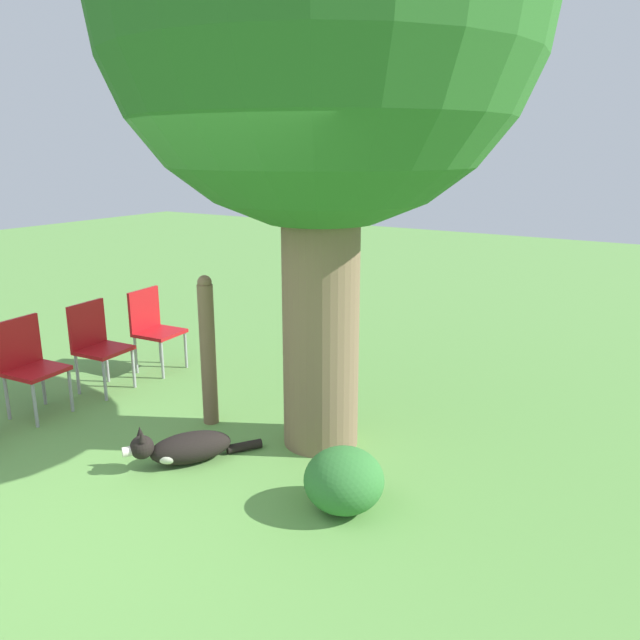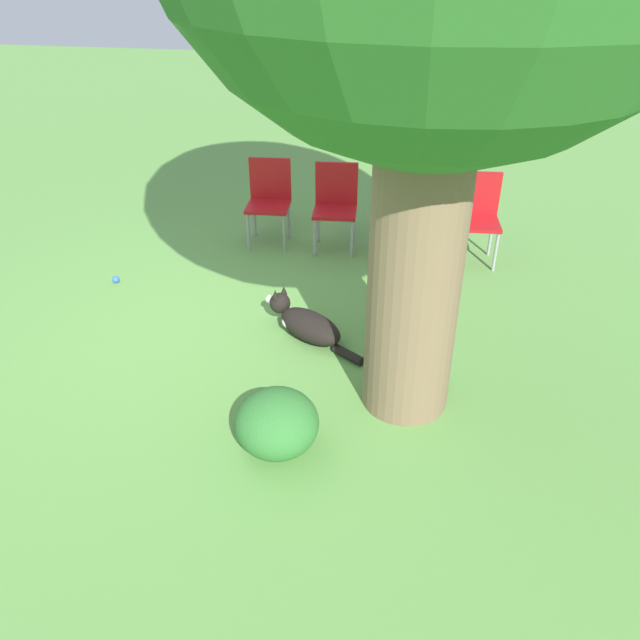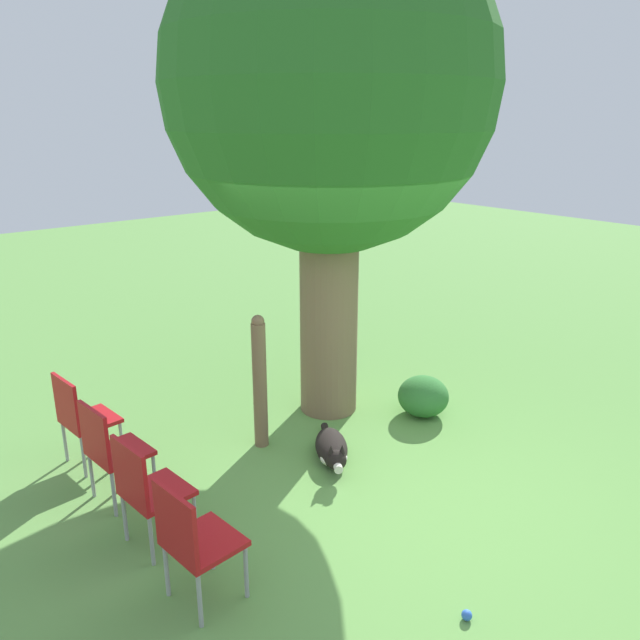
{
  "view_description": "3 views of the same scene",
  "coord_description": "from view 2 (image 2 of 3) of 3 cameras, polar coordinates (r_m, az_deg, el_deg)",
  "views": [
    {
      "loc": [
        2.94,
        -2.53,
        2.31
      ],
      "look_at": [
        0.55,
        1.3,
        1.07
      ],
      "focal_mm": 35.0,
      "sensor_mm": 36.0,
      "label": 1
    },
    {
      "loc": [
        4.04,
        1.46,
        2.81
      ],
      "look_at": [
        -0.06,
        0.72,
        0.26
      ],
      "focal_mm": 35.0,
      "sensor_mm": 36.0,
      "label": 2
    },
    {
      "loc": [
        -3.54,
        -3.21,
        3.02
      ],
      "look_at": [
        0.42,
        1.51,
        1.0
      ],
      "focal_mm": 35.0,
      "sensor_mm": 36.0,
      "label": 3
    }
  ],
  "objects": [
    {
      "name": "ground_plane",
      "position": [
        5.14,
        -8.09,
        -2.1
      ],
      "size": [
        30.0,
        30.0,
        0.0
      ],
      "primitive_type": "plane",
      "color": "#609947"
    },
    {
      "name": "dog",
      "position": [
        5.12,
        -1.32,
        -0.3
      ],
      "size": [
        0.67,
        0.92,
        0.34
      ],
      "rotation": [
        0.0,
        0.0,
        4.12
      ],
      "color": "black",
      "rests_on": "ground_plane"
    },
    {
      "name": "fence_post",
      "position": [
        5.07,
        6.76,
        6.1
      ],
      "size": [
        0.13,
        0.13,
        1.31
      ],
      "color": "brown",
      "rests_on": "ground_plane"
    },
    {
      "name": "red_chair_0",
      "position": [
        6.71,
        -4.67,
        11.21
      ],
      "size": [
        0.45,
        0.47,
        0.88
      ],
      "rotation": [
        0.0,
        0.0,
        0.08
      ],
      "color": "#B21419",
      "rests_on": "ground_plane"
    },
    {
      "name": "red_chair_1",
      "position": [
        6.55,
        1.43,
        10.79
      ],
      "size": [
        0.45,
        0.47,
        0.88
      ],
      "rotation": [
        0.0,
        0.0,
        0.08
      ],
      "color": "#B21419",
      "rests_on": "ground_plane"
    },
    {
      "name": "red_chair_2",
      "position": [
        6.47,
        7.75,
        10.22
      ],
      "size": [
        0.45,
        0.47,
        0.88
      ],
      "rotation": [
        0.0,
        0.0,
        0.08
      ],
      "color": "#B21419",
      "rests_on": "ground_plane"
    },
    {
      "name": "red_chair_3",
      "position": [
        6.46,
        14.14,
        9.52
      ],
      "size": [
        0.45,
        0.47,
        0.88
      ],
      "rotation": [
        0.0,
        0.0,
        0.08
      ],
      "color": "#B21419",
      "rests_on": "ground_plane"
    },
    {
      "name": "tennis_ball",
      "position": [
        6.29,
        -18.17,
        3.55
      ],
      "size": [
        0.07,
        0.07,
        0.07
      ],
      "color": "blue",
      "rests_on": "ground_plane"
    },
    {
      "name": "low_shrub",
      "position": [
        3.98,
        -3.95,
        -9.39
      ],
      "size": [
        0.53,
        0.53,
        0.43
      ],
      "color": "#337533",
      "rests_on": "ground_plane"
    }
  ]
}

